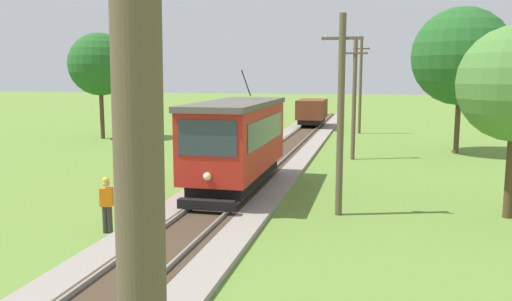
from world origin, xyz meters
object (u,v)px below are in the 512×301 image
gravel_pile (248,122)px  utility_pole_near_tram (341,114)px  utility_pole_mid (354,98)px  tree_right_near (100,64)px  freight_car (312,111)px  red_tram (237,140)px  track_worker (107,202)px  tree_left_far (461,56)px  utility_pole_far (360,85)px

gravel_pile → utility_pole_near_tram: bearing=-70.1°
utility_pole_mid → tree_right_near: 20.23m
freight_car → tree_right_near: (-14.88, -11.37, 4.11)m
red_tram → track_worker: (-2.51, -6.40, -1.21)m
red_tram → tree_left_far: tree_left_far is taller
gravel_pile → track_worker: bearing=-84.7°
red_tram → tree_left_far: bearing=51.8°
gravel_pile → tree_right_near: tree_right_near is taller
gravel_pile → red_tram: bearing=-77.5°
utility_pole_near_tram → gravel_pile: utility_pole_near_tram is taller
utility_pole_mid → gravel_pile: size_ratio=3.26×
utility_pole_near_tram → track_worker: size_ratio=3.89×
utility_pole_mid → track_worker: bearing=-112.9°
utility_pole_near_tram → utility_pole_mid: 12.55m
utility_pole_mid → tree_left_far: bearing=29.9°
utility_pole_far → freight_car: bearing=140.7°
utility_pole_near_tram → gravel_pile: (-9.75, 26.92, -2.88)m
red_tram → utility_pole_near_tram: bearing=-31.3°
freight_car → utility_pole_far: bearing=-39.3°
red_tram → utility_pole_far: 23.94m
utility_pole_near_tram → tree_left_far: bearing=68.9°
utility_pole_near_tram → tree_right_near: 26.69m
utility_pole_mid → tree_right_near: size_ratio=0.86×
tree_right_near → utility_pole_near_tram: bearing=-43.6°
freight_car → utility_pole_mid: utility_pole_mid is taller
tree_left_far → tree_right_near: bearing=175.0°
red_tram → track_worker: red_tram is taller
freight_car → tree_left_far: 17.80m
freight_car → utility_pole_near_tram: utility_pole_near_tram is taller
red_tram → freight_car: red_tram is taller
utility_pole_far → tree_right_near: bearing=-158.0°
utility_pole_far → gravel_pile: (-9.75, 0.80, -3.38)m
utility_pole_far → tree_left_far: tree_left_far is taller
utility_pole_mid → tree_right_near: bearing=163.3°
gravel_pile → utility_pole_far: bearing=-4.7°
utility_pole_mid → tree_left_far: 7.59m
utility_pole_near_tram → utility_pole_mid: size_ratio=1.00×
red_tram → track_worker: size_ratio=4.79×
utility_pole_mid → utility_pole_far: size_ratio=0.87×
gravel_pile → tree_right_near: size_ratio=0.26×
red_tram → utility_pole_far: bearing=79.4°
tree_left_far → utility_pole_far: bearing=121.9°
red_tram → tree_left_far: size_ratio=0.95×
track_worker → tree_left_far: bearing=133.4°
track_worker → tree_left_far: (13.12, 19.88, 5.01)m
utility_pole_mid → track_worker: size_ratio=3.89×
red_tram → tree_right_near: tree_right_near is taller
red_tram → tree_left_far: (10.62, 13.47, 3.81)m
utility_pole_near_tram → red_tram: bearing=148.7°
gravel_pile → utility_pole_mid: bearing=-55.8°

